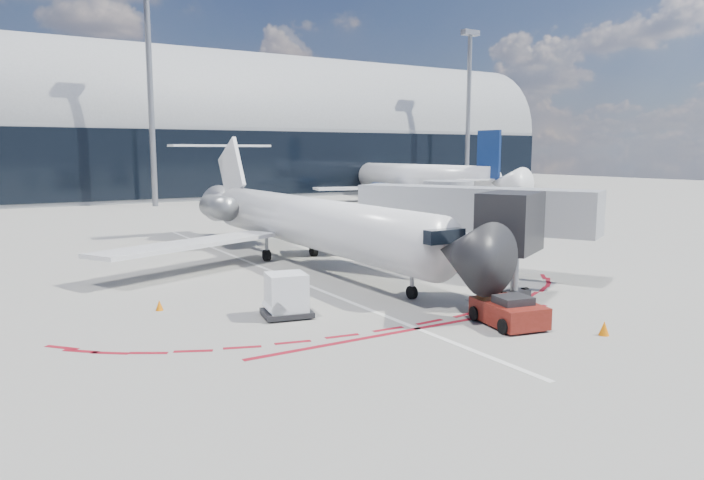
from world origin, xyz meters
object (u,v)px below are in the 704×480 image
pushback_tug (509,312)px  uld_container (287,296)px  regional_jet (301,220)px  ramp_worker (482,292)px

pushback_tug → uld_container: 8.79m
regional_jet → pushback_tug: (0.61, -16.66, -2.05)m
ramp_worker → uld_container: uld_container is taller
pushback_tug → regional_jet: bearing=102.7°
pushback_tug → uld_container: bearing=151.6°
uld_container → regional_jet: bearing=71.9°
regional_jet → uld_container: regional_jet is taller
pushback_tug → uld_container: size_ratio=2.15×
ramp_worker → uld_container: size_ratio=0.80×
pushback_tug → ramp_worker: 2.05m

